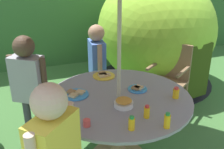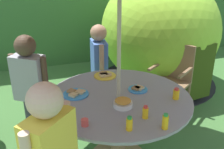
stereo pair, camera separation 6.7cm
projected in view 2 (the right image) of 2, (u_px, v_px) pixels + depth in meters
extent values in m
cube|color=#33602D|center=(64.00, 10.00, 5.26)|extent=(9.00, 0.70, 2.02)
cylinder|color=#93704C|center=(118.00, 130.00, 2.66)|extent=(0.15, 0.15, 0.71)
cylinder|color=gray|center=(118.00, 98.00, 2.52)|extent=(1.38, 1.38, 0.03)
cylinder|color=#B7AD8C|center=(119.00, 58.00, 2.36)|extent=(0.04, 0.04, 2.24)
cylinder|color=brown|center=(148.00, 100.00, 3.55)|extent=(0.04, 0.04, 0.41)
cylinder|color=brown|center=(176.00, 109.00, 3.33)|extent=(0.04, 0.04, 0.41)
cylinder|color=brown|center=(161.00, 89.00, 3.84)|extent=(0.04, 0.04, 0.41)
cylinder|color=brown|center=(188.00, 97.00, 3.62)|extent=(0.04, 0.04, 0.41)
cube|color=brown|center=(169.00, 84.00, 3.50)|extent=(0.61, 0.61, 0.04)
cube|color=brown|center=(177.00, 61.00, 3.54)|extent=(0.29, 0.38, 0.48)
cube|color=brown|center=(157.00, 65.00, 3.52)|extent=(0.37, 0.28, 0.03)
cube|color=brown|center=(186.00, 72.00, 3.30)|extent=(0.37, 0.28, 0.03)
ellipsoid|color=#8CC633|center=(159.00, 30.00, 4.27)|extent=(2.13, 2.22, 1.76)
cylinder|color=black|center=(155.00, 80.00, 4.62)|extent=(2.29, 2.29, 0.01)
cube|color=#314511|center=(199.00, 74.00, 3.66)|extent=(0.51, 0.12, 0.79)
cylinder|color=#3F3F47|center=(99.00, 91.00, 3.64)|extent=(0.07, 0.07, 0.54)
cylinder|color=#3F3F47|center=(101.00, 96.00, 3.52)|extent=(0.07, 0.07, 0.54)
cube|color=#4C72C6|center=(99.00, 58.00, 3.38)|extent=(0.20, 0.33, 0.46)
cylinder|color=tan|center=(97.00, 52.00, 3.53)|extent=(0.06, 0.06, 0.41)
cylinder|color=tan|center=(102.00, 61.00, 3.21)|extent=(0.06, 0.06, 0.41)
sphere|color=tan|center=(98.00, 33.00, 3.25)|extent=(0.20, 0.20, 0.20)
cylinder|color=#3F3F47|center=(30.00, 120.00, 2.96)|extent=(0.08, 0.08, 0.57)
cylinder|color=#3F3F47|center=(41.00, 122.00, 2.93)|extent=(0.08, 0.08, 0.57)
cube|color=#99999E|center=(29.00, 78.00, 2.74)|extent=(0.37, 0.34, 0.48)
cylinder|color=#4C3828|center=(14.00, 74.00, 2.78)|extent=(0.06, 0.06, 0.43)
cylinder|color=#4C3828|center=(45.00, 78.00, 2.68)|extent=(0.06, 0.06, 0.43)
sphere|color=#4C3828|center=(25.00, 46.00, 2.60)|extent=(0.21, 0.21, 0.21)
cylinder|color=#D8B293|center=(68.00, 131.00, 1.82)|extent=(0.06, 0.06, 0.44)
sphere|color=#D8B293|center=(45.00, 100.00, 1.53)|extent=(0.22, 0.22, 0.22)
cylinder|color=white|center=(123.00, 104.00, 2.34)|extent=(0.17, 0.17, 0.04)
ellipsoid|color=gold|center=(123.00, 101.00, 2.32)|extent=(0.14, 0.14, 0.04)
cylinder|color=#338CD8|center=(138.00, 89.00, 2.65)|extent=(0.19, 0.19, 0.01)
cube|color=tan|center=(139.00, 88.00, 2.64)|extent=(0.11, 0.11, 0.02)
cube|color=#9E7547|center=(136.00, 88.00, 2.63)|extent=(0.10, 0.10, 0.02)
cylinder|color=#338CD8|center=(76.00, 94.00, 2.55)|extent=(0.25, 0.25, 0.01)
cube|color=tan|center=(80.00, 92.00, 2.56)|extent=(0.11, 0.11, 0.02)
cube|color=#9E7547|center=(71.00, 91.00, 2.57)|extent=(0.10, 0.10, 0.02)
cube|color=tan|center=(73.00, 95.00, 2.50)|extent=(0.09, 0.09, 0.02)
cylinder|color=yellow|center=(105.00, 76.00, 2.95)|extent=(0.25, 0.25, 0.01)
cube|color=tan|center=(109.00, 74.00, 2.95)|extent=(0.08, 0.08, 0.02)
cube|color=#9E7547|center=(103.00, 74.00, 2.97)|extent=(0.09, 0.09, 0.02)
cube|color=tan|center=(104.00, 75.00, 2.93)|extent=(0.09, 0.09, 0.02)
cylinder|color=yellow|center=(165.00, 122.00, 2.02)|extent=(0.05, 0.05, 0.11)
cylinder|color=green|center=(166.00, 115.00, 1.99)|extent=(0.03, 0.03, 0.02)
cylinder|color=yellow|center=(129.00, 124.00, 2.01)|extent=(0.05, 0.05, 0.10)
cylinder|color=green|center=(130.00, 118.00, 1.98)|extent=(0.04, 0.04, 0.02)
cylinder|color=yellow|center=(176.00, 94.00, 2.46)|extent=(0.06, 0.06, 0.09)
cylinder|color=red|center=(177.00, 89.00, 2.44)|extent=(0.04, 0.04, 0.02)
cylinder|color=yellow|center=(145.00, 113.00, 2.16)|extent=(0.05, 0.05, 0.09)
cylinder|color=red|center=(146.00, 107.00, 2.14)|extent=(0.03, 0.03, 0.02)
cylinder|color=#4C99D8|center=(67.00, 113.00, 2.19)|extent=(0.06, 0.06, 0.06)
cylinder|color=#E04C47|center=(85.00, 122.00, 2.07)|extent=(0.06, 0.06, 0.06)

